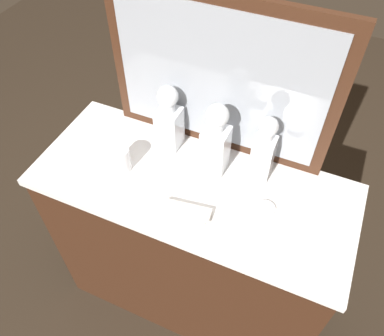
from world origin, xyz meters
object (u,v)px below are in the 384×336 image
object	(u,v)px
crystal_decanter_right	(215,145)
crystal_tumbler_far_right	(120,160)
crystal_decanter_rear	(169,123)
crystal_decanter_front	(263,154)
silver_brush_right	(186,211)
porcelain_dish	(265,209)

from	to	relation	value
crystal_decanter_right	crystal_tumbler_far_right	bearing A→B (deg)	-155.58
crystal_tumbler_far_right	crystal_decanter_rear	bearing A→B (deg)	59.36
crystal_decanter_front	silver_brush_right	xyz separation A→B (m)	(-0.17, -0.26, -0.09)
crystal_decanter_rear	porcelain_dish	bearing A→B (deg)	-19.76
silver_brush_right	porcelain_dish	size ratio (longest dim) A/B	2.56
crystal_decanter_front	silver_brush_right	bearing A→B (deg)	-122.94
crystal_decanter_front	silver_brush_right	distance (m)	0.33
silver_brush_right	crystal_tumbler_far_right	bearing A→B (deg)	163.72
crystal_decanter_right	crystal_decanter_rear	xyz separation A→B (m)	(-0.20, 0.04, -0.01)
crystal_tumbler_far_right	porcelain_dish	xyz separation A→B (m)	(0.54, 0.03, -0.04)
crystal_decanter_right	crystal_decanter_rear	size ratio (longest dim) A/B	1.08
crystal_decanter_rear	porcelain_dish	xyz separation A→B (m)	(0.43, -0.15, -0.10)
crystal_decanter_front	porcelain_dish	size ratio (longest dim) A/B	4.05
porcelain_dish	crystal_decanter_right	bearing A→B (deg)	154.47
crystal_decanter_front	crystal_tumbler_far_right	world-z (taller)	crystal_decanter_front
crystal_decanter_right	porcelain_dish	xyz separation A→B (m)	(0.23, -0.11, -0.11)
crystal_decanter_front	crystal_decanter_rear	distance (m)	0.36
crystal_decanter_front	silver_brush_right	size ratio (longest dim) A/B	1.58
crystal_decanter_right	porcelain_dish	distance (m)	0.27
crystal_decanter_front	crystal_decanter_rear	bearing A→B (deg)	178.11
crystal_decanter_right	silver_brush_right	bearing A→B (deg)	-91.81
crystal_decanter_right	porcelain_dish	size ratio (longest dim) A/B	4.39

